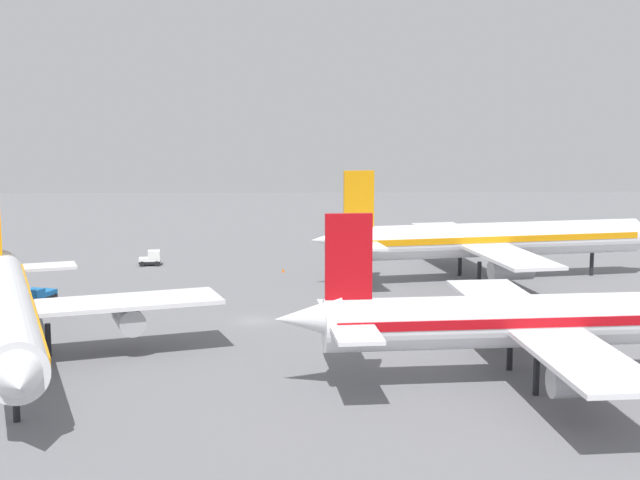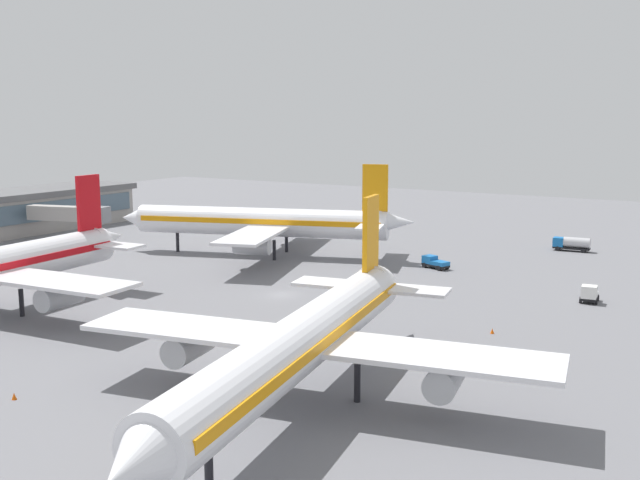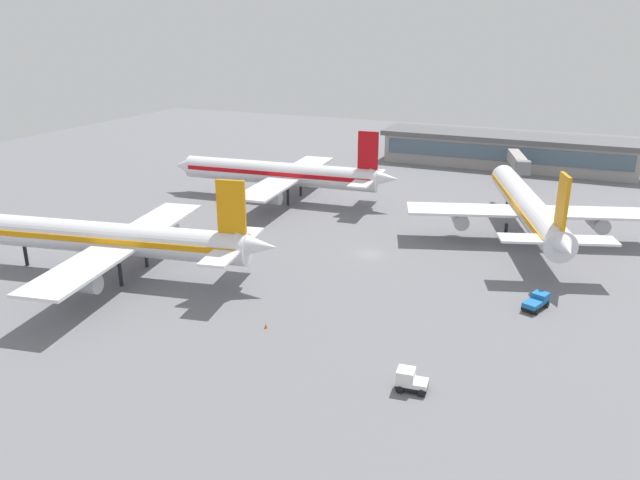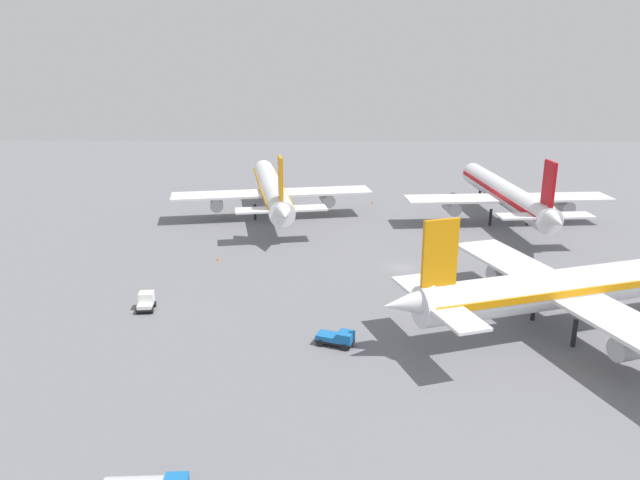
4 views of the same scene
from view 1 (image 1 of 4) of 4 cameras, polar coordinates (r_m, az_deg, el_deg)
ground at (r=112.31m, az=-3.95°, el=-4.79°), size 288.00×288.00×0.00m
airplane_at_gate at (r=137.22m, az=10.02°, el=0.02°), size 51.69×41.94×15.80m
airplane_taxiing at (r=96.48m, az=-18.10°, el=-3.92°), size 42.01×51.16×16.02m
airplane_distant at (r=90.35m, az=13.76°, el=-4.64°), size 51.96×41.80×15.80m
pushback_tractor at (r=126.65m, az=-16.29°, el=-3.13°), size 3.40×4.79×1.90m
baggage_tug at (r=149.39m, az=-9.97°, el=-1.05°), size 3.39×2.52×2.30m
safety_cone_near_gate at (r=120.13m, az=17.31°, el=-4.13°), size 0.44×0.44×0.60m
safety_cone_mid_apron at (r=141.83m, az=-2.20°, el=-1.80°), size 0.44×0.44×0.60m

